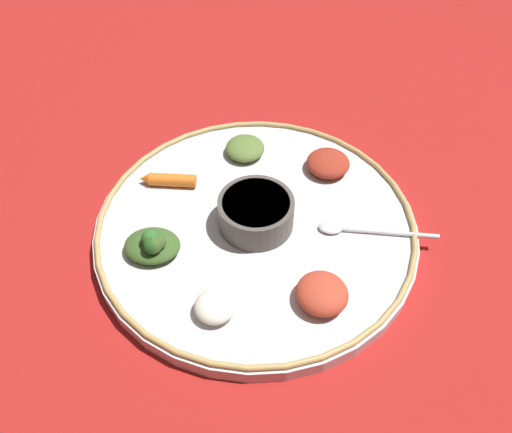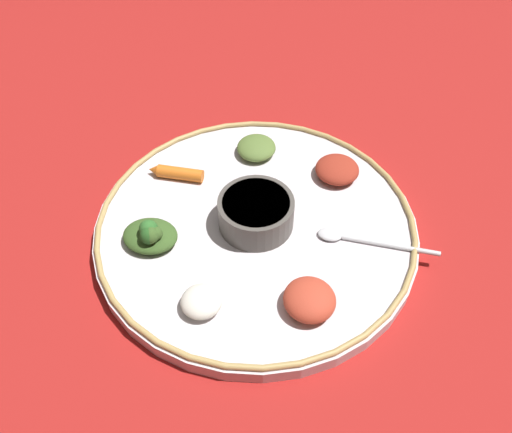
{
  "view_description": "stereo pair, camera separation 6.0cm",
  "coord_description": "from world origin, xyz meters",
  "px_view_note": "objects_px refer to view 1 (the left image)",
  "views": [
    {
      "loc": [
        0.5,
        0.02,
        0.6
      ],
      "look_at": [
        0.0,
        0.0,
        0.04
      ],
      "focal_mm": 37.58,
      "sensor_mm": 36.0,
      "label": 1
    },
    {
      "loc": [
        0.49,
        0.08,
        0.6
      ],
      "look_at": [
        0.0,
        0.0,
        0.04
      ],
      "focal_mm": 37.58,
      "sensor_mm": 36.0,
      "label": 2
    }
  ],
  "objects_px": {
    "spoon": "(359,230)",
    "greens_pile": "(152,245)",
    "center_bowl": "(256,212)",
    "carrot_near_spoon": "(168,180)"
  },
  "relations": [
    {
      "from": "center_bowl",
      "to": "carrot_near_spoon",
      "type": "distance_m",
      "value": 0.15
    },
    {
      "from": "spoon",
      "to": "center_bowl",
      "type": "bearing_deg",
      "value": -93.83
    },
    {
      "from": "greens_pile",
      "to": "carrot_near_spoon",
      "type": "xyz_separation_m",
      "value": [
        -0.13,
        0.0,
        -0.01
      ]
    },
    {
      "from": "center_bowl",
      "to": "greens_pile",
      "type": "distance_m",
      "value": 0.15
    },
    {
      "from": "spoon",
      "to": "greens_pile",
      "type": "height_order",
      "value": "greens_pile"
    },
    {
      "from": "center_bowl",
      "to": "spoon",
      "type": "distance_m",
      "value": 0.15
    },
    {
      "from": "greens_pile",
      "to": "carrot_near_spoon",
      "type": "height_order",
      "value": "greens_pile"
    },
    {
      "from": "greens_pile",
      "to": "carrot_near_spoon",
      "type": "bearing_deg",
      "value": 179.75
    },
    {
      "from": "spoon",
      "to": "greens_pile",
      "type": "bearing_deg",
      "value": -80.11
    },
    {
      "from": "spoon",
      "to": "greens_pile",
      "type": "distance_m",
      "value": 0.28
    }
  ]
}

